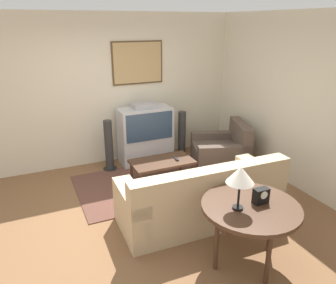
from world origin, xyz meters
The scene contains 14 objects.
ground_plane centered at (0.00, 0.00, 0.00)m, with size 12.00×12.00×0.00m, color brown.
wall_back centered at (0.01, 2.13, 1.36)m, with size 12.00×0.10×2.70m.
wall_right centered at (2.63, 0.00, 1.35)m, with size 0.06×12.00×2.70m.
area_rug centered at (0.61, 0.87, 0.01)m, with size 2.60×1.55×0.01m.
tv centered at (0.75, 1.76, 0.54)m, with size 0.98×0.48×1.14m.
couch centered at (0.73, -0.40, 0.32)m, with size 2.16×0.92×0.88m.
armchair centered at (1.97, 1.02, 0.27)m, with size 1.19×1.18×0.82m.
coffee_table centered at (0.68, 0.82, 0.36)m, with size 1.01×0.56×0.40m.
console_table centered at (0.78, -1.34, 0.66)m, with size 1.04×1.04×0.73m.
table_lamp centered at (0.61, -1.33, 1.11)m, with size 0.28×0.28×0.47m.
mantel_clock centered at (0.89, -1.33, 0.82)m, with size 0.16×0.10×0.17m.
remote centered at (0.92, 0.77, 0.41)m, with size 0.07×0.16×0.02m.
speaker_tower_left centered at (0.03, 1.69, 0.44)m, with size 0.25×0.25×0.93m.
speaker_tower_right centered at (1.47, 1.69, 0.44)m, with size 0.25×0.25×0.93m.
Camera 1 is at (-1.23, -3.69, 2.53)m, focal length 35.00 mm.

